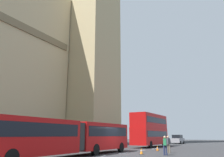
% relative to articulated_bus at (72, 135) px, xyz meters
% --- Properties ---
extents(ground_plane, '(160.00, 160.00, 0.00)m').
position_rel_articulated_bus_xyz_m(ground_plane, '(4.76, -1.99, -1.75)').
color(ground_plane, '#333335').
extents(lane_centre_marking, '(25.20, 0.16, 0.01)m').
position_rel_articulated_bus_xyz_m(lane_centre_marking, '(3.50, -1.99, -1.74)').
color(lane_centre_marking, silver).
rests_on(lane_centre_marking, ground_plane).
extents(articulated_bus, '(16.42, 2.54, 2.90)m').
position_rel_articulated_bus_xyz_m(articulated_bus, '(0.00, 0.00, 0.00)').
color(articulated_bus, '#B20F0F').
rests_on(articulated_bus, ground_plane).
extents(double_decker_bus, '(9.64, 2.54, 4.90)m').
position_rel_articulated_bus_xyz_m(double_decker_bus, '(18.68, 0.00, 0.96)').
color(double_decker_bus, '#B20F0F').
rests_on(double_decker_bus, ground_plane).
extents(sedan_lead, '(4.40, 1.86, 1.85)m').
position_rel_articulated_bus_xyz_m(sedan_lead, '(34.65, -0.03, -0.83)').
color(sedan_lead, gray).
rests_on(sedan_lead, ground_plane).
extents(traffic_cone_west, '(0.36, 0.36, 0.58)m').
position_rel_articulated_bus_xyz_m(traffic_cone_west, '(5.33, -4.13, -1.46)').
color(traffic_cone_west, black).
rests_on(traffic_cone_west, ground_plane).
extents(traffic_cone_middle, '(0.36, 0.36, 0.58)m').
position_rel_articulated_bus_xyz_m(traffic_cone_middle, '(10.87, -3.78, -1.46)').
color(traffic_cone_middle, black).
rests_on(traffic_cone_middle, ground_plane).
extents(pedestrian_near_cones, '(0.44, 0.36, 1.69)m').
position_rel_articulated_bus_xyz_m(pedestrian_near_cones, '(5.27, -6.47, -0.83)').
color(pedestrian_near_cones, '#262D4C').
rests_on(pedestrian_near_cones, ground_plane).
extents(pedestrian_by_kerb, '(0.44, 0.36, 1.69)m').
position_rel_articulated_bus_xyz_m(pedestrian_by_kerb, '(8.09, -5.92, -0.83)').
color(pedestrian_by_kerb, '#726651').
rests_on(pedestrian_by_kerb, ground_plane).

